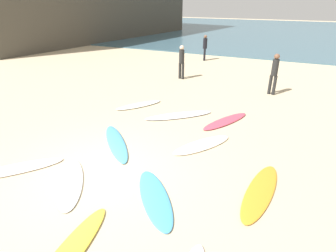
% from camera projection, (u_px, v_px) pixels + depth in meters
% --- Properties ---
extents(ground_plane, '(120.00, 120.00, 0.00)m').
position_uv_depth(ground_plane, '(97.00, 173.00, 6.86)').
color(ground_plane, '#C6B28E').
extents(ocean_water, '(120.00, 40.00, 0.08)m').
position_uv_depth(ocean_water, '(270.00, 31.00, 36.60)').
color(ocean_water, '#426675').
rests_on(ocean_water, ground_plane).
extents(surfboard_0, '(2.29, 2.13, 0.09)m').
position_uv_depth(surfboard_0, '(179.00, 115.00, 10.14)').
color(surfboard_0, silver).
rests_on(surfboard_0, ground_plane).
extents(surfboard_1, '(1.80, 1.98, 0.07)m').
position_uv_depth(surfboard_1, '(155.00, 198.00, 5.97)').
color(surfboard_1, '#479DDD').
rests_on(surfboard_1, ground_plane).
extents(surfboard_3, '(1.39, 2.26, 0.08)m').
position_uv_depth(surfboard_3, '(226.00, 121.00, 9.68)').
color(surfboard_3, '#DB465D').
rests_on(surfboard_3, ground_plane).
extents(surfboard_4, '(0.79, 2.41, 0.07)m').
position_uv_depth(surfboard_4, '(260.00, 191.00, 6.17)').
color(surfboard_4, orange).
rests_on(surfboard_4, ground_plane).
extents(surfboard_5, '(1.59, 2.07, 0.07)m').
position_uv_depth(surfboard_5, '(202.00, 145.00, 8.13)').
color(surfboard_5, '#F6E6CE').
rests_on(surfboard_5, ground_plane).
extents(surfboard_6, '(1.92, 2.10, 0.06)m').
position_uv_depth(surfboard_6, '(16.00, 169.00, 6.99)').
color(surfboard_6, silver).
rests_on(surfboard_6, ground_plane).
extents(surfboard_8, '(1.74, 1.96, 0.06)m').
position_uv_depth(surfboard_8, '(70.00, 183.00, 6.45)').
color(surfboard_8, silver).
rests_on(surfboard_8, ground_plane).
extents(surfboard_9, '(2.10, 2.11, 0.08)m').
position_uv_depth(surfboard_9, '(116.00, 142.00, 8.24)').
color(surfboard_9, '#4FA2D8').
rests_on(surfboard_9, ground_plane).
extents(surfboard_10, '(1.51, 1.94, 0.08)m').
position_uv_depth(surfboard_10, '(139.00, 105.00, 11.15)').
color(surfboard_10, white).
rests_on(surfboard_10, ground_plane).
extents(beachgoer_near, '(0.34, 0.33, 1.78)m').
position_uv_depth(beachgoer_near, '(182.00, 60.00, 14.52)').
color(beachgoer_near, black).
rests_on(beachgoer_near, ground_plane).
extents(beachgoer_mid, '(0.36, 0.36, 1.72)m').
position_uv_depth(beachgoer_mid, '(205.00, 46.00, 18.95)').
color(beachgoer_mid, black).
rests_on(beachgoer_mid, ground_plane).
extents(beachgoer_far, '(0.34, 0.34, 1.83)m').
position_uv_depth(beachgoer_far, '(274.00, 72.00, 12.08)').
color(beachgoer_far, black).
rests_on(beachgoer_far, ground_plane).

